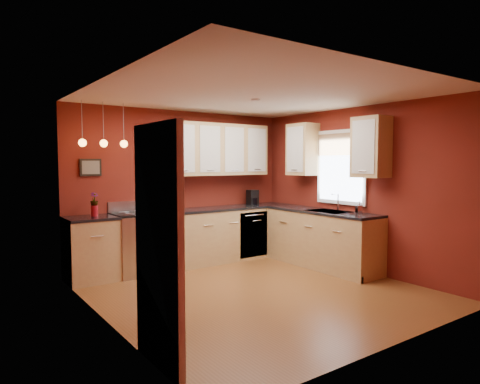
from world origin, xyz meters
TOP-DOWN VIEW (x-y plane):
  - floor at (0.00, 0.00)m, footprint 4.20×4.20m
  - ceiling at (0.00, 0.00)m, footprint 4.00×4.20m
  - wall_back at (0.00, 2.10)m, footprint 4.00×0.02m
  - wall_front at (0.00, -2.10)m, footprint 4.00×0.02m
  - wall_left at (-2.00, 0.00)m, footprint 0.02×4.20m
  - wall_right at (2.00, 0.00)m, footprint 0.02×4.20m
  - base_cabinets_back_left at (-1.65, 1.80)m, footprint 0.70×0.60m
  - base_cabinets_back_right at (0.73, 1.80)m, footprint 2.54×0.60m
  - base_cabinets_right at (1.70, 0.45)m, footprint 0.60×2.10m
  - counter_back_left at (-1.65, 1.80)m, footprint 0.70×0.62m
  - counter_back_right at (0.73, 1.80)m, footprint 2.54×0.62m
  - counter_right at (1.70, 0.45)m, footprint 0.62×2.10m
  - gas_range at (-0.92, 1.80)m, footprint 0.76×0.64m
  - dishwasher_front at (1.10, 1.51)m, footprint 0.60×0.02m
  - sink at (1.70, 0.30)m, footprint 0.50×0.70m
  - window at (1.97, 0.30)m, footprint 0.06×1.02m
  - door_left_wall at (-1.97, -1.20)m, footprint 0.12×0.82m
  - upper_cabinets_back at (0.60, 1.93)m, footprint 2.00×0.35m
  - upper_cabinets_right at (1.82, 0.32)m, footprint 0.35×1.95m
  - wall_picture at (-1.55, 2.08)m, footprint 0.32×0.03m
  - pendant_lights at (-1.45, 1.75)m, footprint 0.71×0.11m
  - red_canister at (-0.36, 1.93)m, footprint 0.14×0.14m
  - red_vase at (-1.58, 1.83)m, footprint 0.10×0.10m
  - flowers at (-1.58, 1.83)m, footprint 0.14×0.14m
  - coffee_maker at (1.37, 1.90)m, footprint 0.19×0.19m
  - soap_pump at (1.86, -0.18)m, footprint 0.11×0.11m
  - dish_towel at (-0.85, 1.47)m, footprint 0.21×0.01m

SIDE VIEW (x-z plane):
  - floor at x=0.00m, z-range 0.00..0.00m
  - base_cabinets_back_left at x=-1.65m, z-range 0.00..0.90m
  - base_cabinets_back_right at x=0.73m, z-range 0.00..0.90m
  - base_cabinets_right at x=1.70m, z-range 0.00..0.90m
  - dishwasher_front at x=1.10m, z-range 0.05..0.85m
  - gas_range at x=-0.92m, z-range -0.07..1.04m
  - dish_towel at x=-0.85m, z-range 0.38..0.66m
  - sink at x=1.70m, z-range 0.75..1.08m
  - counter_back_left at x=-1.65m, z-range 0.90..0.94m
  - counter_back_right at x=0.73m, z-range 0.90..0.94m
  - counter_right at x=1.70m, z-range 0.90..0.94m
  - red_vase at x=-1.58m, z-range 0.94..1.10m
  - door_left_wall at x=-1.97m, z-range 0.00..2.05m
  - soap_pump at x=1.86m, z-range 0.94..1.13m
  - red_canister at x=-0.36m, z-range 0.94..1.15m
  - coffee_maker at x=1.37m, z-range 0.93..1.20m
  - flowers at x=-1.58m, z-range 1.08..1.29m
  - wall_back at x=0.00m, z-range 0.00..2.60m
  - wall_front at x=0.00m, z-range 0.00..2.60m
  - wall_left at x=-2.00m, z-range 0.00..2.60m
  - wall_right at x=2.00m, z-range 0.00..2.60m
  - wall_picture at x=-1.55m, z-range 1.52..1.78m
  - window at x=1.97m, z-range 1.08..2.30m
  - upper_cabinets_back at x=0.60m, z-range 1.50..2.40m
  - upper_cabinets_right at x=1.82m, z-range 1.50..2.40m
  - pendant_lights at x=-1.45m, z-range 1.68..2.34m
  - ceiling at x=0.00m, z-range 2.59..2.61m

